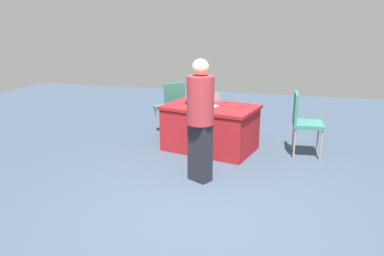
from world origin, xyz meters
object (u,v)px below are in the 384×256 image
object	(u,v)px
table_foreground	(210,128)
person_presenter	(200,115)
chair_aisle	(303,120)
yarn_ball	(188,100)
laptop_silver	(208,103)
scissors_red	(242,107)
chair_by_pillar	(171,105)

from	to	relation	value
table_foreground	person_presenter	bearing A→B (deg)	96.72
chair_aisle	yarn_ball	world-z (taller)	chair_aisle
laptop_silver	scissors_red	world-z (taller)	laptop_silver
scissors_red	chair_aisle	bearing A→B (deg)	130.54
scissors_red	yarn_ball	bearing A→B (deg)	-60.84
yarn_ball	scissors_red	bearing A→B (deg)	177.10
laptop_silver	chair_by_pillar	bearing A→B (deg)	-20.51
chair_by_pillar	chair_aisle	bearing A→B (deg)	-63.31
chair_aisle	chair_by_pillar	size ratio (longest dim) A/B	1.02
person_presenter	yarn_ball	xyz separation A→B (m)	(0.52, -1.27, -0.09)
table_foreground	chair_by_pillar	distance (m)	1.12
yarn_ball	chair_by_pillar	bearing A→B (deg)	-51.65
table_foreground	chair_aisle	bearing A→B (deg)	-174.35
chair_by_pillar	scissors_red	world-z (taller)	chair_by_pillar
person_presenter	laptop_silver	size ratio (longest dim) A/B	3.99
laptop_silver	scissors_red	size ratio (longest dim) A/B	2.19
chair_aisle	table_foreground	bearing A→B (deg)	-88.32
laptop_silver	table_foreground	bearing A→B (deg)	-134.77
chair_by_pillar	scissors_red	xyz separation A→B (m)	(-1.38, 0.67, 0.18)
table_foreground	laptop_silver	bearing A→B (deg)	26.40
chair_aisle	person_presenter	xyz separation A→B (m)	(1.27, 1.36, 0.31)
chair_aisle	person_presenter	world-z (taller)	person_presenter
person_presenter	laptop_silver	world-z (taller)	person_presenter
table_foreground	chair_aisle	world-z (taller)	chair_aisle
table_foreground	scissors_red	world-z (taller)	scissors_red
table_foreground	laptop_silver	size ratio (longest dim) A/B	4.00
table_foreground	person_presenter	world-z (taller)	person_presenter
person_presenter	scissors_red	bearing A→B (deg)	102.42
table_foreground	chair_by_pillar	xyz separation A→B (m)	(0.88, -0.68, 0.18)
table_foreground	scissors_red	bearing A→B (deg)	-179.63
person_presenter	yarn_ball	size ratio (longest dim) A/B	14.36
chair_by_pillar	laptop_silver	xyz separation A→B (m)	(-0.85, 0.69, 0.22)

